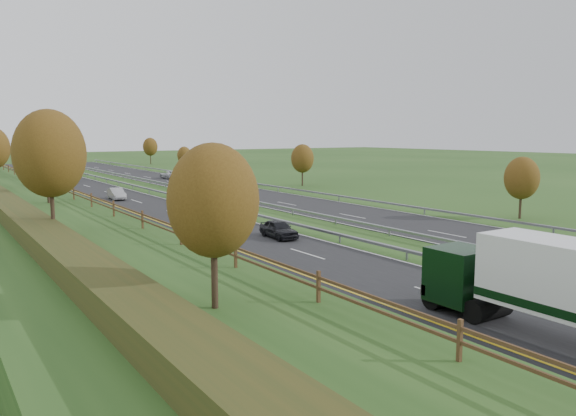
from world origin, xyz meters
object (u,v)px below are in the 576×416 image
object	(u,v)px
car_dark_near	(279,229)
car_small_far	(25,166)
car_silver_mid	(116,194)
road_tanker	(60,170)
car_oncoming	(169,175)

from	to	relation	value
car_dark_near	car_small_far	distance (m)	105.48
car_dark_near	car_silver_mid	size ratio (longest dim) A/B	0.96
car_dark_near	road_tanker	bearing A→B (deg)	96.54
road_tanker	car_dark_near	xyz separation A→B (m)	(2.91, -66.36, -1.11)
road_tanker	car_dark_near	bearing A→B (deg)	-87.49
car_silver_mid	car_oncoming	xyz separation A→B (m)	(17.89, 27.93, -0.00)
road_tanker	car_silver_mid	world-z (taller)	road_tanker
car_dark_near	car_oncoming	distance (m)	62.81
car_small_far	car_silver_mid	bearing A→B (deg)	-97.76
car_small_far	road_tanker	bearing A→B (deg)	-97.74
car_silver_mid	car_oncoming	distance (m)	33.17
car_oncoming	car_small_far	bearing A→B (deg)	-66.24
car_small_far	car_oncoming	distance (m)	47.82
car_silver_mid	car_small_far	bearing A→B (deg)	93.06
road_tanker	car_silver_mid	size ratio (longest dim) A/B	2.59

